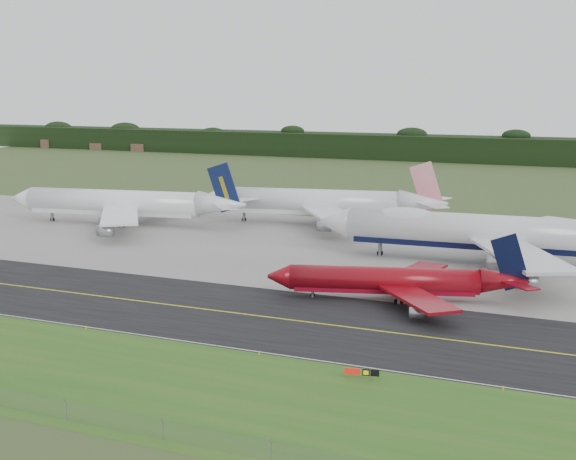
# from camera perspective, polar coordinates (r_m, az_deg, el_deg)

# --- Properties ---
(ground) EXTENTS (600.00, 600.00, 0.00)m
(ground) POSITION_cam_1_polar(r_m,az_deg,el_deg) (126.91, 0.55, -5.90)
(ground) COLOR #354C23
(ground) RESTS_ON ground
(grass_verge) EXTENTS (400.00, 30.00, 0.01)m
(grass_verge) POSITION_cam_1_polar(r_m,az_deg,el_deg) (97.34, -7.72, -11.05)
(grass_verge) COLOR #255819
(grass_verge) RESTS_ON ground
(taxiway) EXTENTS (400.00, 32.00, 0.02)m
(taxiway) POSITION_cam_1_polar(r_m,az_deg,el_deg) (123.38, -0.19, -6.37)
(taxiway) COLOR black
(taxiway) RESTS_ON ground
(apron) EXTENTS (400.00, 78.00, 0.01)m
(apron) POSITION_cam_1_polar(r_m,az_deg,el_deg) (173.65, 7.17, -1.60)
(apron) COLOR gray
(apron) RESTS_ON ground
(taxiway_centreline) EXTENTS (400.00, 0.40, 0.00)m
(taxiway_centreline) POSITION_cam_1_polar(r_m,az_deg,el_deg) (123.38, -0.19, -6.36)
(taxiway_centreline) COLOR #CFC713
(taxiway_centreline) RESTS_ON taxiway
(taxiway_edge_line) EXTENTS (400.00, 0.25, 0.00)m
(taxiway_edge_line) POSITION_cam_1_polar(r_m,az_deg,el_deg) (110.03, -3.49, -8.44)
(taxiway_edge_line) COLOR silver
(taxiway_edge_line) RESTS_ON taxiway
(perimeter_fence) EXTENTS (320.00, 0.10, 320.00)m
(perimeter_fence) POSITION_cam_1_polar(r_m,az_deg,el_deg) (86.95, -12.31, -13.07)
(perimeter_fence) COLOR slate
(perimeter_fence) RESTS_ON ground
(horizon_treeline) EXTENTS (700.00, 25.00, 12.00)m
(horizon_treeline) POSITION_cam_1_polar(r_m,az_deg,el_deg) (390.06, 16.61, 5.33)
(horizon_treeline) COLOR black
(horizon_treeline) RESTS_ON ground
(jet_ba_747) EXTENTS (74.95, 62.03, 18.84)m
(jet_ba_747) POSITION_cam_1_polar(r_m,az_deg,el_deg) (164.94, 14.42, -0.20)
(jet_ba_747) COLOR silver
(jet_ba_747) RESTS_ON ground
(jet_red_737) EXTENTS (42.93, 34.19, 11.80)m
(jet_red_737) POSITION_cam_1_polar(r_m,az_deg,el_deg) (134.69, 7.87, -3.62)
(jet_red_737) COLOR maroon
(jet_red_737) RESTS_ON ground
(jet_navy_gold) EXTENTS (65.07, 56.02, 16.83)m
(jet_navy_gold) POSITION_cam_1_polar(r_m,az_deg,el_deg) (210.53, -11.44, 1.85)
(jet_navy_gold) COLOR white
(jet_navy_gold) RESTS_ON ground
(jet_star_tail) EXTENTS (64.34, 53.13, 17.02)m
(jet_star_tail) POSITION_cam_1_polar(r_m,az_deg,el_deg) (206.87, 2.45, 1.94)
(jet_star_tail) COLOR silver
(jet_star_tail) RESTS_ON ground
(taxiway_sign) EXTENTS (4.20, 1.01, 1.42)m
(taxiway_sign) POSITION_cam_1_polar(r_m,az_deg,el_deg) (98.87, 5.25, -10.04)
(taxiway_sign) COLOR slate
(taxiway_sign) RESTS_ON ground
(edge_marker_left) EXTENTS (0.16, 0.16, 0.50)m
(edge_marker_left) POSITION_cam_1_polar(r_m,az_deg,el_deg) (122.03, -14.19, -6.75)
(edge_marker_left) COLOR yellow
(edge_marker_left) RESTS_ON ground
(edge_marker_center) EXTENTS (0.16, 0.16, 0.50)m
(edge_marker_center) POSITION_cam_1_polar(r_m,az_deg,el_deg) (107.65, -2.08, -8.73)
(edge_marker_center) COLOR yellow
(edge_marker_center) RESTS_ON ground
(edge_marker_right) EXTENTS (0.16, 0.16, 0.50)m
(edge_marker_right) POSITION_cam_1_polar(r_m,az_deg,el_deg) (98.88, 15.05, -10.82)
(edge_marker_right) COLOR yellow
(edge_marker_right) RESTS_ON ground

